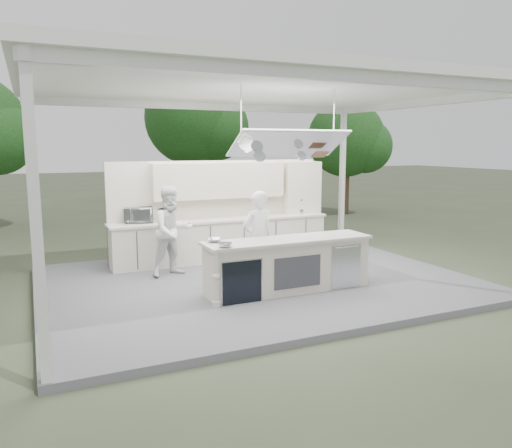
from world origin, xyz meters
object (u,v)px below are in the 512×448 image
head_chef (258,238)px  back_counter (222,239)px  demo_island (287,265)px  sous_chef (172,231)px

head_chef → back_counter: bearing=-103.2°
demo_island → head_chef: bearing=116.2°
head_chef → sous_chef: sous_chef is taller
demo_island → sous_chef: (-1.57, 1.93, 0.43)m
demo_island → back_counter: 2.82m
back_counter → sous_chef: 1.71m
back_counter → head_chef: size_ratio=2.88×
demo_island → head_chef: 0.80m
back_counter → sous_chef: (-1.40, -0.88, 0.42)m
demo_island → back_counter: bearing=93.6°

